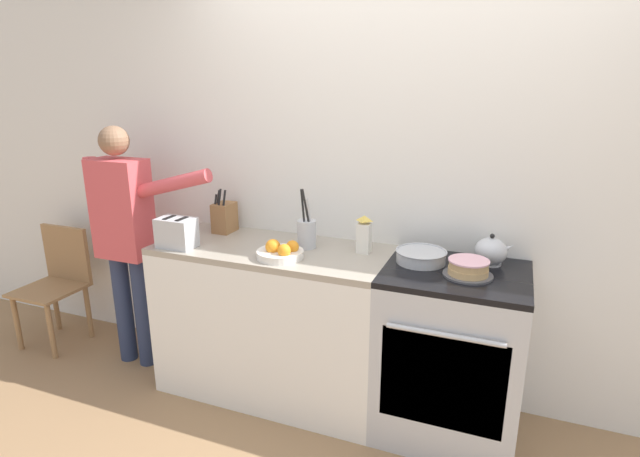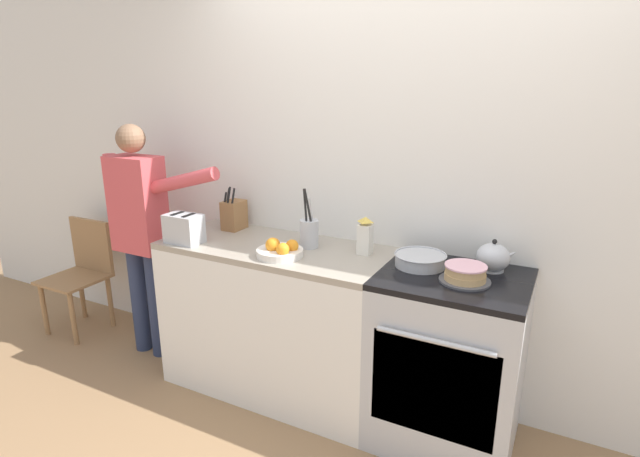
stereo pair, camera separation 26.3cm
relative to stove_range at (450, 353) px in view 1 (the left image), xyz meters
The scene contains 14 objects.
ground_plane 0.64m from the stove_range, 138.47° to the right, with size 16.00×16.00×0.00m, color #93704C.
wall_back 0.96m from the stove_range, 136.09° to the left, with size 8.00×0.04×2.60m.
counter_cabinet 1.02m from the stove_range, behind, with size 1.33×0.59×0.91m.
stove_range is the anchor object (origin of this frame).
layer_cake 0.50m from the stove_range, 36.62° to the right, with size 0.24×0.24×0.08m.
tea_kettle 0.57m from the stove_range, 48.60° to the left, with size 0.20×0.16×0.16m.
mixing_bowl 0.53m from the stove_range, 161.80° to the left, with size 0.26×0.26×0.07m.
knife_block 1.53m from the stove_range, behind, with size 0.11×0.15×0.28m.
utensil_crock 0.99m from the stove_range, behind, with size 0.11×0.11×0.34m.
fruit_bowl 1.02m from the stove_range, behind, with size 0.25×0.25×0.10m.
toaster 1.62m from the stove_range, behind, with size 0.23×0.14×0.17m.
milk_carton 0.76m from the stove_range, 168.12° to the left, with size 0.07×0.07×0.21m.
person_baker 2.06m from the stove_range, behind, with size 0.91×0.20×1.56m.
dining_chair 2.73m from the stove_range, behind, with size 0.40×0.40×0.82m.
Camera 1 is at (0.55, -2.09, 1.81)m, focal length 28.00 mm.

